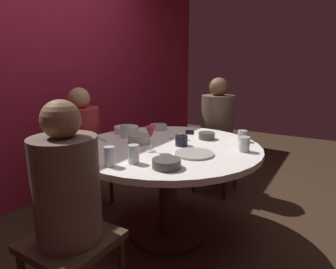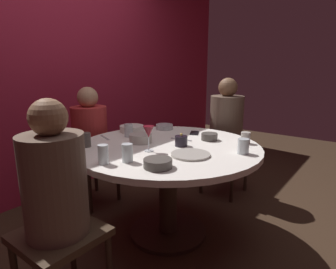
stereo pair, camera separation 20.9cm
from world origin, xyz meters
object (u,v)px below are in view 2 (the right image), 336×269
(seated_diner_right, at_px, (226,124))
(cup_far_edge, at_px, (246,138))
(bowl_sauce_side, at_px, (132,129))
(bowl_rice_portion, at_px, (158,163))
(cup_center_front, at_px, (129,130))
(cell_phone, at_px, (194,133))
(bowl_salad_center, at_px, (141,138))
(dinner_plate, at_px, (190,154))
(dining_table, at_px, (168,164))
(cup_near_candle, at_px, (103,154))
(cup_beside_wine, at_px, (243,146))
(seated_diner_left, at_px, (55,188))
(cup_by_left_diner, at_px, (127,153))
(wine_glass, at_px, (149,133))
(cup_by_right_diner, at_px, (86,140))
(bowl_small_white, at_px, (209,137))
(candle_holder, at_px, (181,141))
(seated_diner_back, at_px, (90,132))
(bowl_serving_large, at_px, (164,127))

(seated_diner_right, distance_m, cup_far_edge, 0.72)
(bowl_sauce_side, height_order, bowl_rice_portion, bowl_sauce_side)
(bowl_sauce_side, relative_size, cup_center_front, 2.01)
(cell_phone, distance_m, bowl_salad_center, 0.53)
(seated_diner_right, bearing_deg, bowl_salad_center, -11.55)
(seated_diner_right, bearing_deg, dinner_plate, 14.12)
(cell_phone, xyz_separation_m, cup_far_edge, (-0.05, -0.48, 0.04))
(dining_table, relative_size, cup_near_candle, 11.64)
(dinner_plate, xyz_separation_m, bowl_salad_center, (0.05, 0.48, 0.03))
(seated_diner_right, distance_m, bowl_sauce_side, 0.97)
(dining_table, distance_m, cup_beside_wine, 0.58)
(seated_diner_left, distance_m, cell_phone, 1.36)
(bowl_sauce_side, height_order, cup_by_left_diner, cup_by_left_diner)
(cup_center_front, bearing_deg, wine_glass, -118.02)
(seated_diner_right, distance_m, cup_by_right_diner, 1.43)
(cup_by_left_diner, xyz_separation_m, cup_far_edge, (0.84, -0.40, -0.01))
(bowl_small_white, relative_size, bowl_rice_portion, 0.77)
(cell_phone, xyz_separation_m, cup_near_candle, (-1.01, 0.01, 0.05))
(cell_phone, bearing_deg, dinner_plate, 92.68)
(seated_diner_left, distance_m, cup_by_right_diner, 0.69)
(dinner_plate, distance_m, bowl_sauce_side, 0.84)
(candle_holder, bearing_deg, seated_diner_back, 92.16)
(seated_diner_left, bearing_deg, cell_phone, 1.92)
(cell_phone, relative_size, cup_beside_wine, 1.38)
(cup_near_candle, distance_m, cup_center_front, 0.69)
(cup_near_candle, bearing_deg, seated_diner_right, -1.96)
(bowl_salad_center, distance_m, bowl_small_white, 0.54)
(candle_holder, distance_m, cup_beside_wine, 0.45)
(seated_diner_left, height_order, bowl_rice_portion, seated_diner_left)
(bowl_serving_large, xyz_separation_m, bowl_salad_center, (-0.48, -0.15, 0.01))
(cup_by_right_diner, relative_size, cup_beside_wine, 1.02)
(cup_near_candle, bearing_deg, cup_by_left_diner, -37.20)
(seated_diner_back, xyz_separation_m, bowl_rice_portion, (-0.42, -1.16, 0.06))
(dining_table, distance_m, seated_diner_left, 0.93)
(seated_diner_back, bearing_deg, wine_glass, -12.70)
(cup_center_front, bearing_deg, cup_near_candle, -147.74)
(cell_phone, bearing_deg, wine_glass, 66.00)
(cup_by_left_diner, bearing_deg, candle_holder, -6.73)
(dinner_plate, height_order, bowl_serving_large, bowl_serving_large)
(bowl_salad_center, bearing_deg, seated_diner_back, 84.57)
(bowl_salad_center, distance_m, cup_by_right_diner, 0.40)
(bowl_rice_portion, bearing_deg, cup_near_candle, 116.22)
(cup_center_front, height_order, cup_far_edge, cup_center_front)
(cup_by_right_diner, bearing_deg, dinner_plate, -68.62)
(dining_table, relative_size, seated_diner_left, 1.18)
(bowl_sauce_side, height_order, cup_center_front, cup_center_front)
(seated_diner_right, xyz_separation_m, bowl_rice_portion, (-1.39, -0.25, 0.02))
(dinner_plate, xyz_separation_m, cell_phone, (0.56, 0.32, -0.00))
(cup_near_candle, bearing_deg, bowl_salad_center, 17.62)
(bowl_rice_portion, xyz_separation_m, cup_far_edge, (0.81, -0.19, 0.02))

